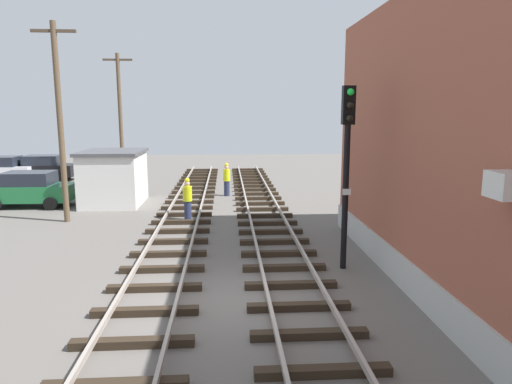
% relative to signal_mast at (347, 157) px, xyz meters
% --- Properties ---
extents(ground_plane, '(80.00, 80.00, 0.00)m').
position_rel_signal_mast_xyz_m(ground_plane, '(-3.32, -2.18, -3.41)').
color(ground_plane, '#605B56').
extents(track_near_building, '(2.50, 52.80, 0.32)m').
position_rel_signal_mast_xyz_m(track_near_building, '(-1.82, -2.18, -3.29)').
color(track_near_building, '#2D2319').
rests_on(track_near_building, ground).
extents(track_centre, '(2.50, 52.80, 0.32)m').
position_rel_signal_mast_xyz_m(track_centre, '(-5.46, -2.18, -3.28)').
color(track_centre, '#2D2319').
rests_on(track_centre, ground).
extents(signal_mast, '(0.36, 0.40, 5.44)m').
position_rel_signal_mast_xyz_m(signal_mast, '(0.00, 0.00, 0.00)').
color(signal_mast, black).
rests_on(signal_mast, ground).
extents(control_hut, '(3.00, 3.80, 2.76)m').
position_rel_signal_mast_xyz_m(control_hut, '(-9.30, 10.50, -2.02)').
color(control_hut, silver).
rests_on(control_hut, ground).
extents(parked_car_green, '(4.20, 2.04, 1.76)m').
position_rel_signal_mast_xyz_m(parked_car_green, '(-13.35, 10.05, -2.51)').
color(parked_car_green, '#1E6B38').
rests_on(parked_car_green, ground).
extents(parked_car_black, '(4.20, 2.04, 1.76)m').
position_rel_signal_mast_xyz_m(parked_car_black, '(-16.09, 18.96, -2.51)').
color(parked_car_black, black).
rests_on(parked_car_black, ground).
extents(parked_car_white, '(4.20, 2.04, 1.76)m').
position_rel_signal_mast_xyz_m(parked_car_white, '(-18.62, 18.31, -2.51)').
color(parked_car_white, silver).
rests_on(parked_car_white, ground).
extents(utility_pole_near, '(1.80, 0.24, 8.33)m').
position_rel_signal_mast_xyz_m(utility_pole_near, '(-10.45, 6.71, 0.95)').
color(utility_pole_near, brown).
rests_on(utility_pole_near, ground).
extents(utility_pole_far, '(1.80, 0.24, 8.27)m').
position_rel_signal_mast_xyz_m(utility_pole_far, '(-10.15, 16.50, 0.92)').
color(utility_pole_far, brown).
rests_on(utility_pole_far, ground).
extents(track_worker_foreground, '(0.40, 0.40, 1.87)m').
position_rel_signal_mast_xyz_m(track_worker_foreground, '(-5.24, 6.68, -2.48)').
color(track_worker_foreground, '#262D4C').
rests_on(track_worker_foreground, ground).
extents(track_worker_distant, '(0.40, 0.40, 1.87)m').
position_rel_signal_mast_xyz_m(track_worker_distant, '(-3.51, 12.43, -2.48)').
color(track_worker_distant, '#262D4C').
rests_on(track_worker_distant, ground).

